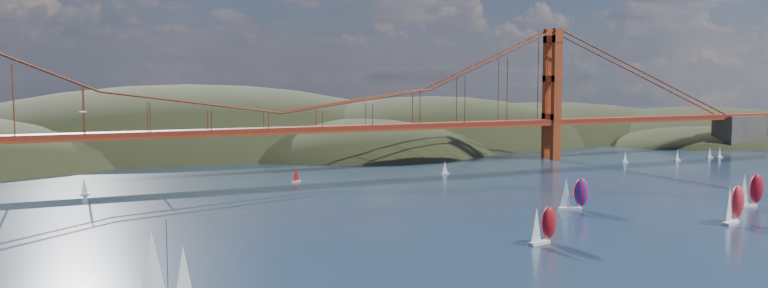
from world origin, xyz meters
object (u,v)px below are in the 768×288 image
sloop_navy (162,281)px  racer_2 (750,190)px  racer_0 (542,224)px  racer_1 (733,204)px  racer_rwb (573,193)px

sloop_navy → racer_2: bearing=-8.7°
racer_0 → racer_2: racer_2 is taller
racer_1 → racer_rwb: (-22.09, 30.93, -0.37)m
racer_1 → racer_2: size_ratio=1.01×
sloop_navy → racer_0: (80.00, 21.12, -2.68)m
racer_rwb → sloop_navy: bearing=-140.0°
racer_2 → racer_rwb: 48.36m
racer_1 → racer_rwb: bearing=107.0°
racer_0 → racer_rwb: bearing=29.4°
racer_rwb → racer_0: bearing=-121.8°
racer_0 → racer_2: bearing=-4.0°
racer_0 → racer_1: size_ratio=0.85×
racer_rwb → racer_2: bearing=-4.6°
racer_1 → racer_rwb: racer_1 is taller
racer_2 → racer_0: bearing=-169.8°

